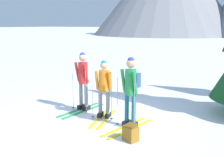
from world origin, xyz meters
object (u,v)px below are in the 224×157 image
at_px(skier_in_green, 131,88).
at_px(backpack_on_snow_front, 131,133).
at_px(skier_in_red, 83,79).
at_px(skier_in_orange, 104,86).

xyz_separation_m(skier_in_green, backpack_on_snow_front, (0.37, -0.70, -0.83)).
height_order(skier_in_red, backpack_on_snow_front, skier_in_red).
bearing_deg(skier_in_orange, skier_in_green, -13.77).
relative_size(skier_in_orange, backpack_on_snow_front, 4.22).
bearing_deg(skier_in_green, backpack_on_snow_front, -62.06).
relative_size(skier_in_red, skier_in_green, 0.98).
relative_size(skier_in_red, backpack_on_snow_front, 4.60).
xyz_separation_m(skier_in_red, skier_in_orange, (0.90, -0.22, -0.07)).
bearing_deg(backpack_on_snow_front, skier_in_green, 117.94).
relative_size(skier_in_green, backpack_on_snow_front, 4.67).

